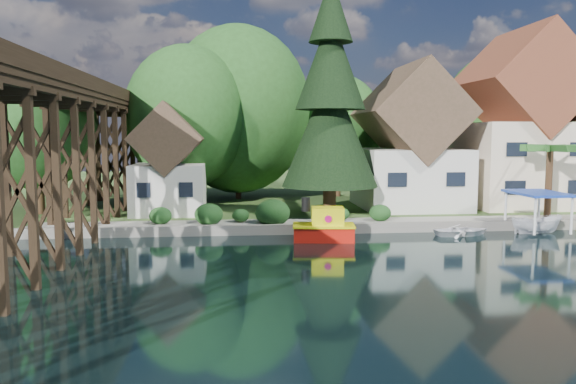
# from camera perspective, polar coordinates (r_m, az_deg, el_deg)

# --- Properties ---
(ground) EXTENTS (140.00, 140.00, 0.00)m
(ground) POSITION_cam_1_polar(r_m,az_deg,el_deg) (27.38, 8.23, -7.14)
(ground) COLOR black
(ground) RESTS_ON ground
(bank) EXTENTS (140.00, 52.00, 0.50)m
(bank) POSITION_cam_1_polar(r_m,az_deg,el_deg) (60.52, 0.54, 0.36)
(bank) COLOR #2F4B1E
(bank) RESTS_ON ground
(seawall) EXTENTS (60.00, 0.40, 0.62)m
(seawall) POSITION_cam_1_polar(r_m,az_deg,el_deg) (35.94, 11.40, -3.54)
(seawall) COLOR slate
(seawall) RESTS_ON ground
(promenade) EXTENTS (50.00, 2.60, 0.06)m
(promenade) POSITION_cam_1_polar(r_m,az_deg,el_deg) (37.74, 13.74, -2.81)
(promenade) COLOR gray
(promenade) RESTS_ON bank
(trestle_bridge) EXTENTS (4.12, 44.18, 9.30)m
(trestle_bridge) POSITION_cam_1_polar(r_m,az_deg,el_deg) (32.50, -22.76, 4.04)
(trestle_bridge) COLOR black
(trestle_bridge) RESTS_ON ground
(house_left) EXTENTS (7.64, 8.64, 11.02)m
(house_left) POSITION_cam_1_polar(r_m,az_deg,el_deg) (43.99, 12.23, 4.49)
(house_left) COLOR silver
(house_left) RESTS_ON bank
(house_center) EXTENTS (8.65, 9.18, 13.89)m
(house_center) POSITION_cam_1_polar(r_m,az_deg,el_deg) (47.95, 22.43, 5.81)
(house_center) COLOR beige
(house_center) RESTS_ON bank
(shed) EXTENTS (5.09, 5.40, 7.85)m
(shed) POSITION_cam_1_polar(r_m,az_deg,el_deg) (40.70, -12.03, 2.53)
(shed) COLOR silver
(shed) RESTS_ON bank
(bg_trees) EXTENTS (49.90, 13.30, 10.57)m
(bg_trees) POSITION_cam_1_polar(r_m,az_deg,el_deg) (47.73, 3.40, 7.30)
(bg_trees) COLOR #382314
(bg_trees) RESTS_ON bank
(shrubs) EXTENTS (15.76, 2.47, 1.70)m
(shrubs) POSITION_cam_1_polar(r_m,az_deg,el_deg) (35.53, -2.57, -2.04)
(shrubs) COLOR #193E16
(shrubs) RESTS_ON bank
(conifer) EXTENTS (6.65, 6.65, 16.37)m
(conifer) POSITION_cam_1_polar(r_m,az_deg,el_deg) (39.08, 4.31, 9.19)
(conifer) COLOR #382314
(conifer) RESTS_ON bank
(palm_tree) EXTENTS (4.20, 4.20, 5.21)m
(palm_tree) POSITION_cam_1_polar(r_m,az_deg,el_deg) (41.59, 25.09, 3.86)
(palm_tree) COLOR #382314
(palm_tree) RESTS_ON bank
(tugboat) EXTENTS (3.74, 2.34, 2.57)m
(tugboat) POSITION_cam_1_polar(r_m,az_deg,el_deg) (32.53, 3.72, -3.61)
(tugboat) COLOR red
(tugboat) RESTS_ON ground
(boat_white_a) EXTENTS (3.69, 2.85, 0.71)m
(boat_white_a) POSITION_cam_1_polar(r_m,az_deg,el_deg) (35.85, 17.31, -3.65)
(boat_white_a) COLOR white
(boat_white_a) RESTS_ON ground
(boat_canopy) EXTENTS (3.27, 4.05, 2.60)m
(boat_canopy) POSITION_cam_1_polar(r_m,az_deg,el_deg) (37.89, 23.96, -2.23)
(boat_canopy) COLOR silver
(boat_canopy) RESTS_ON ground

